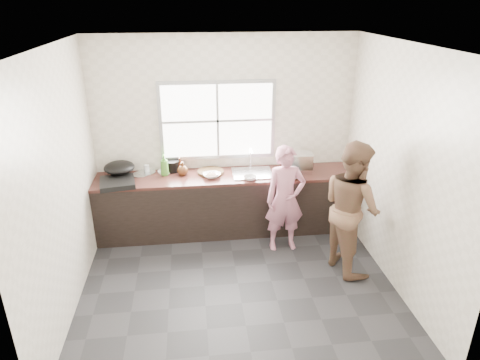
{
  "coord_description": "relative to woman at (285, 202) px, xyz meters",
  "views": [
    {
      "loc": [
        -0.47,
        -4.13,
        3.12
      ],
      "look_at": [
        0.1,
        0.65,
        1.05
      ],
      "focal_mm": 32.0,
      "sensor_mm": 36.0,
      "label": 1
    }
  ],
  "objects": [
    {
      "name": "wall_right",
      "position": [
        1.11,
        -0.74,
        0.68
      ],
      "size": [
        0.01,
        3.2,
        2.7
      ],
      "primitive_type": "cube",
      "color": "beige",
      "rests_on": "ground"
    },
    {
      "name": "ceiling",
      "position": [
        -0.7,
        -0.74,
        2.04
      ],
      "size": [
        3.6,
        3.2,
        0.01
      ],
      "primitive_type": "cube",
      "color": "silver",
      "rests_on": "wall_back"
    },
    {
      "name": "cleaver",
      "position": [
        -0.9,
        0.52,
        0.24
      ],
      "size": [
        0.22,
        0.11,
        0.01
      ],
      "primitive_type": "cube",
      "rotation": [
        0.0,
        0.0,
        -0.01
      ],
      "color": "silver",
      "rests_on": "cutting_board"
    },
    {
      "name": "bottle_brown_short",
      "position": [
        -1.31,
        0.62,
        0.28
      ],
      "size": [
        0.17,
        0.17,
        0.18
      ],
      "primitive_type": "imported",
      "rotation": [
        0.0,
        0.0,
        -0.29
      ],
      "color": "#4A2712",
      "rests_on": "countertop"
    },
    {
      "name": "sink",
      "position": [
        -0.35,
        0.55,
        0.2
      ],
      "size": [
        0.55,
        0.45,
        0.02
      ],
      "primitive_type": "cube",
      "color": "silver",
      "rests_on": "countertop"
    },
    {
      "name": "pot_lid_right",
      "position": [
        -1.81,
        0.77,
        0.2
      ],
      "size": [
        0.29,
        0.29,
        0.01
      ],
      "primitive_type": "cylinder",
      "rotation": [
        0.0,
        0.0,
        0.15
      ],
      "color": "silver",
      "rests_on": "countertop"
    },
    {
      "name": "window_frame",
      "position": [
        -0.8,
        0.85,
        0.88
      ],
      "size": [
        1.6,
        0.05,
        1.1
      ],
      "primitive_type": "cube",
      "color": "#9EA0A5",
      "rests_on": "wall_back"
    },
    {
      "name": "wall_left",
      "position": [
        -2.5,
        -0.74,
        0.68
      ],
      "size": [
        0.01,
        3.2,
        2.7
      ],
      "primitive_type": "cube",
      "color": "beige",
      "rests_on": "ground"
    },
    {
      "name": "black_pot",
      "position": [
        -1.46,
        0.78,
        0.27
      ],
      "size": [
        0.27,
        0.27,
        0.16
      ],
      "primitive_type": "cylinder",
      "rotation": [
        0.0,
        0.0,
        -0.27
      ],
      "color": "black",
      "rests_on": "countertop"
    },
    {
      "name": "wall_back",
      "position": [
        -0.7,
        0.87,
        0.68
      ],
      "size": [
        3.6,
        0.01,
        2.7
      ],
      "primitive_type": "cube",
      "color": "beige",
      "rests_on": "ground"
    },
    {
      "name": "bowl_crabs",
      "position": [
        0.16,
        0.34,
        0.22
      ],
      "size": [
        0.23,
        0.23,
        0.06
      ],
      "primitive_type": "imported",
      "rotation": [
        0.0,
        0.0,
        0.26
      ],
      "color": "silver",
      "rests_on": "countertop"
    },
    {
      "name": "faucet",
      "position": [
        -0.35,
        0.75,
        0.34
      ],
      "size": [
        0.02,
        0.02,
        0.3
      ],
      "primitive_type": "cylinder",
      "color": "silver",
      "rests_on": "countertop"
    },
    {
      "name": "person_side",
      "position": [
        0.69,
        -0.52,
        0.15
      ],
      "size": [
        0.79,
        0.92,
        1.64
      ],
      "primitive_type": "imported",
      "rotation": [
        0.0,
        0.0,
        1.81
      ],
      "color": "brown",
      "rests_on": "floor"
    },
    {
      "name": "woman",
      "position": [
        0.0,
        0.0,
        0.0
      ],
      "size": [
        0.5,
        0.34,
        1.33
      ],
      "primitive_type": "imported",
      "rotation": [
        0.0,
        0.0,
        0.05
      ],
      "color": "#BE7289",
      "rests_on": "floor"
    },
    {
      "name": "bottle_green",
      "position": [
        -1.55,
        0.64,
        0.34
      ],
      "size": [
        0.14,
        0.14,
        0.3
      ],
      "primitive_type": "imported",
      "rotation": [
        0.0,
        0.0,
        -0.22
      ],
      "color": "#43872C",
      "rests_on": "countertop"
    },
    {
      "name": "wall_front",
      "position": [
        -0.7,
        -2.34,
        0.68
      ],
      "size": [
        3.6,
        0.01,
        2.7
      ],
      "primitive_type": "cube",
      "color": "beige",
      "rests_on": "ground"
    },
    {
      "name": "wok",
      "position": [
        -2.15,
        0.65,
        0.33
      ],
      "size": [
        0.48,
        0.48,
        0.15
      ],
      "primitive_type": "ellipsoid",
      "rotation": [
        0.0,
        0.0,
        -0.19
      ],
      "color": "black",
      "rests_on": "burner"
    },
    {
      "name": "plate_food",
      "position": [
        -1.55,
        0.77,
        0.2
      ],
      "size": [
        0.28,
        0.28,
        0.02
      ],
      "primitive_type": "cylinder",
      "rotation": [
        0.0,
        0.0,
        0.29
      ],
      "color": "white",
      "rests_on": "countertop"
    },
    {
      "name": "cutting_board",
      "position": [
        -0.92,
        0.64,
        0.21
      ],
      "size": [
        0.46,
        0.46,
        0.04
      ],
      "primitive_type": "cylinder",
      "rotation": [
        0.0,
        0.0,
        -0.33
      ],
      "color": "#322413",
      "rests_on": "countertop"
    },
    {
      "name": "cabinet",
      "position": [
        -0.7,
        0.55,
        -0.26
      ],
      "size": [
        3.6,
        0.62,
        0.82
      ],
      "primitive_type": "cube",
      "color": "black",
      "rests_on": "floor"
    },
    {
      "name": "burner",
      "position": [
        -2.15,
        0.38,
        0.23
      ],
      "size": [
        0.5,
        0.5,
        0.07
      ],
      "primitive_type": "cube",
      "rotation": [
        0.0,
        0.0,
        0.17
      ],
      "color": "black",
      "rests_on": "countertop"
    },
    {
      "name": "bowl_mince",
      "position": [
        -0.92,
        0.49,
        0.22
      ],
      "size": [
        0.26,
        0.26,
        0.06
      ],
      "primitive_type": "imported",
      "rotation": [
        0.0,
        0.0,
        0.18
      ],
      "color": "silver",
      "rests_on": "countertop"
    },
    {
      "name": "bowl_held",
      "position": [
        -0.41,
        0.34,
        0.23
      ],
      "size": [
        0.26,
        0.26,
        0.07
      ],
      "primitive_type": "imported",
      "rotation": [
        0.0,
        0.0,
        0.2
      ],
      "color": "silver",
      "rests_on": "countertop"
    },
    {
      "name": "floor",
      "position": [
        -0.7,
        -0.74,
        -0.67
      ],
      "size": [
        3.6,
        3.2,
        0.01
      ],
      "primitive_type": "cube",
      "color": "#262628",
      "rests_on": "ground"
    },
    {
      "name": "countertop",
      "position": [
        -0.7,
        0.55,
        0.17
      ],
      "size": [
        3.6,
        0.64,
        0.04
      ],
      "primitive_type": "cube",
      "color": "#3C1E18",
      "rests_on": "cabinet"
    },
    {
      "name": "glass_jar",
      "position": [
        -1.81,
        0.78,
        0.25
      ],
      "size": [
        0.09,
        0.09,
        0.1
      ],
      "primitive_type": "cylinder",
      "rotation": [
        0.0,
        0.0,
        0.32
      ],
      "color": "silver",
      "rests_on": "countertop"
    },
    {
      "name": "window_glazing",
      "position": [
        -0.8,
        0.83,
        0.88
      ],
      "size": [
        1.5,
        0.01,
        1.0
      ],
      "primitive_type": "cube",
      "color": "white",
      "rests_on": "window_frame"
    },
    {
      "name": "bottle_brown_tall",
      "position": [
        -1.35,
        0.78,
        0.28
      ],
      "size": [
        0.09,
        0.09,
        0.18
      ],
      "primitive_type": "imported",
      "rotation": [
        0.0,
        0.0,
        -0.07
      ],
      "color": "#4B2212",
      "rests_on": "countertop"
    },
    {
      "name": "dish_rack",
      "position": [
        0.29,
        0.54,
        0.33
      ],
      "size": [
        0.38,
        0.28,
        0.28
      ],
      "primitive_type": "cube",
      "rotation": [
        0.0,
        0.0,
        -0.06
      ],
      "color": "silver",
      "rests_on": "countertop"
    },
    {
      "name": "pot_lid_left",
      "position": [
        -1.89,
        0.69,
        0.2
      ],
      "size": [
        0.28,
        0.28,
        0.01
      ],
      "primitive_type": "cylinder",
      "rotation": [
        0.0,
        0.0,
        -0.23
      ],
      "color": "#AFB2B6",
      "rests_on": "countertop"
    }
  ]
}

